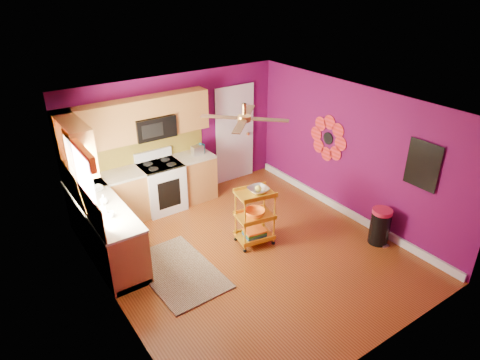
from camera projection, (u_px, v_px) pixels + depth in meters
ground at (251, 252)px, 7.13m from camera, size 5.00×5.00×0.00m
room_envelope at (253, 163)px, 6.41m from camera, size 4.54×5.04×2.52m
lower_cabinets at (129, 208)px, 7.58m from camera, size 2.81×2.31×0.94m
electric_range at (162, 186)px, 8.23m from camera, size 0.76×0.66×1.13m
upper_cabinetry at (118, 128)px, 7.29m from camera, size 2.80×2.30×1.26m
left_window at (80, 168)px, 5.99m from camera, size 0.08×1.35×1.08m
panel_door at (235, 135)px, 9.17m from camera, size 0.95×0.11×2.15m
right_wall_art at (368, 149)px, 7.36m from camera, size 0.04×2.74×1.04m
ceiling_fan at (244, 118)px, 6.25m from camera, size 1.01×1.01×0.26m
shag_rug at (179, 271)px, 6.67m from camera, size 1.07×1.69×0.02m
rolling_cart at (255, 214)px, 7.13m from camera, size 0.67×0.54×1.09m
trash_can at (380, 226)px, 7.25m from camera, size 0.40×0.41×0.65m
teal_kettle at (201, 149)px, 8.50m from camera, size 0.18×0.18×0.21m
toaster at (197, 150)px, 8.40m from camera, size 0.22×0.15×0.18m
soap_bottle_a at (103, 209)px, 6.37m from camera, size 0.09×0.09×0.19m
soap_bottle_b at (103, 199)px, 6.66m from camera, size 0.13×0.13×0.17m
counter_dish at (96, 189)px, 7.08m from camera, size 0.23×0.23×0.06m
counter_cup at (111, 215)px, 6.31m from camera, size 0.11×0.11×0.09m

